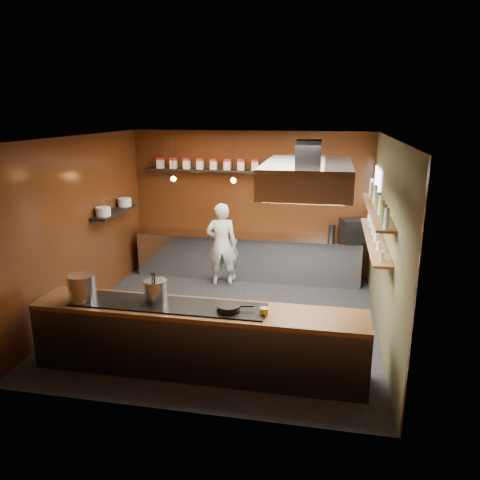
% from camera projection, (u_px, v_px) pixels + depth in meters
% --- Properties ---
extents(floor, '(5.00, 5.00, 0.00)m').
position_uv_depth(floor, '(225.00, 320.00, 7.84)').
color(floor, black).
rests_on(floor, ground).
extents(back_wall, '(5.00, 0.00, 5.00)m').
position_uv_depth(back_wall, '(251.00, 204.00, 9.80)').
color(back_wall, '#391C0A').
rests_on(back_wall, ground).
extents(left_wall, '(0.00, 5.00, 5.00)m').
position_uv_depth(left_wall, '(80.00, 227.00, 7.89)').
color(left_wall, '#391C0A').
rests_on(left_wall, ground).
extents(right_wall, '(0.00, 5.00, 5.00)m').
position_uv_depth(right_wall, '(387.00, 242.00, 6.98)').
color(right_wall, '#4D4D2B').
rests_on(right_wall, ground).
extents(ceiling, '(5.00, 5.00, 0.00)m').
position_uv_depth(ceiling, '(223.00, 137.00, 7.03)').
color(ceiling, silver).
rests_on(ceiling, back_wall).
extents(window_pane, '(0.00, 1.00, 1.00)m').
position_uv_depth(window_pane, '(376.00, 196.00, 8.49)').
color(window_pane, white).
rests_on(window_pane, right_wall).
extents(prep_counter, '(4.60, 0.65, 0.90)m').
position_uv_depth(prep_counter, '(248.00, 256.00, 9.77)').
color(prep_counter, silver).
rests_on(prep_counter, floor).
extents(pass_counter, '(4.40, 0.72, 0.94)m').
position_uv_depth(pass_counter, '(198.00, 339.00, 6.20)').
color(pass_counter, '#38383D').
rests_on(pass_counter, floor).
extents(tin_shelf, '(2.60, 0.26, 0.04)m').
position_uv_depth(tin_shelf, '(207.00, 170.00, 9.64)').
color(tin_shelf, black).
rests_on(tin_shelf, back_wall).
extents(plate_shelf, '(0.30, 1.40, 0.04)m').
position_uv_depth(plate_shelf, '(115.00, 212.00, 8.79)').
color(plate_shelf, black).
rests_on(plate_shelf, left_wall).
extents(bottle_shelf_upper, '(0.26, 2.80, 0.04)m').
position_uv_depth(bottle_shelf_upper, '(377.00, 210.00, 7.18)').
color(bottle_shelf_upper, brown).
rests_on(bottle_shelf_upper, right_wall).
extents(bottle_shelf_lower, '(0.26, 2.80, 0.04)m').
position_uv_depth(bottle_shelf_lower, '(374.00, 239.00, 7.30)').
color(bottle_shelf_lower, brown).
rests_on(bottle_shelf_lower, right_wall).
extents(extractor_hood, '(1.20, 2.00, 0.72)m').
position_uv_depth(extractor_hood, '(308.00, 176.00, 6.55)').
color(extractor_hood, '#38383D').
rests_on(extractor_hood, ceiling).
extents(pendant_left, '(0.10, 0.10, 0.95)m').
position_uv_depth(pendant_left, '(173.00, 176.00, 9.12)').
color(pendant_left, black).
rests_on(pendant_left, ceiling).
extents(pendant_right, '(0.10, 0.10, 0.95)m').
position_uv_depth(pendant_right, '(233.00, 178.00, 8.90)').
color(pendant_right, black).
rests_on(pendant_right, ceiling).
extents(storage_tins, '(2.43, 0.13, 0.22)m').
position_uv_depth(storage_tins, '(214.00, 164.00, 9.58)').
color(storage_tins, beige).
rests_on(storage_tins, tin_shelf).
extents(plate_stacks, '(0.26, 1.16, 0.16)m').
position_uv_depth(plate_stacks, '(114.00, 207.00, 8.77)').
color(plate_stacks, silver).
rests_on(plate_stacks, plate_shelf).
extents(bottles, '(0.06, 2.66, 0.24)m').
position_uv_depth(bottles, '(377.00, 201.00, 7.14)').
color(bottles, silver).
rests_on(bottles, bottle_shelf_upper).
extents(wine_glasses, '(0.07, 2.37, 0.13)m').
position_uv_depth(wine_glasses, '(375.00, 234.00, 7.28)').
color(wine_glasses, silver).
rests_on(wine_glasses, bottle_shelf_lower).
extents(stockpot_large, '(0.47, 0.47, 0.35)m').
position_uv_depth(stockpot_large, '(82.00, 287.00, 6.23)').
color(stockpot_large, silver).
rests_on(stockpot_large, pass_counter).
extents(stockpot_small, '(0.36, 0.36, 0.29)m').
position_uv_depth(stockpot_small, '(156.00, 290.00, 6.21)').
color(stockpot_small, silver).
rests_on(stockpot_small, pass_counter).
extents(utensil_crock, '(0.19, 0.19, 0.20)m').
position_uv_depth(utensil_crock, '(154.00, 296.00, 6.14)').
color(utensil_crock, silver).
rests_on(utensil_crock, pass_counter).
extents(frying_pan, '(0.47, 0.31, 0.08)m').
position_uv_depth(frying_pan, '(229.00, 308.00, 5.92)').
color(frying_pan, black).
rests_on(frying_pan, pass_counter).
extents(butter_jar, '(0.14, 0.14, 0.10)m').
position_uv_depth(butter_jar, '(264.00, 312.00, 5.84)').
color(butter_jar, gold).
rests_on(butter_jar, pass_counter).
extents(espresso_machine, '(0.55, 0.54, 0.44)m').
position_uv_depth(espresso_machine, '(353.00, 230.00, 9.20)').
color(espresso_machine, black).
rests_on(espresso_machine, prep_counter).
extents(chef, '(0.68, 0.52, 1.66)m').
position_uv_depth(chef, '(221.00, 244.00, 9.28)').
color(chef, white).
rests_on(chef, floor).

